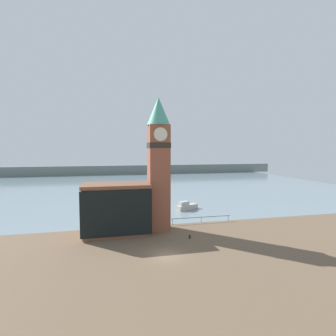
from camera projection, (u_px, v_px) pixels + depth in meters
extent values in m
plane|color=brown|center=(167.00, 255.00, 34.18)|extent=(160.00, 160.00, 0.00)
cube|color=gray|center=(127.00, 184.00, 105.87)|extent=(160.00, 120.00, 0.00)
cube|color=slate|center=(122.00, 170.00, 144.57)|extent=(180.00, 3.00, 5.00)
cube|color=#333338|center=(201.00, 217.00, 49.41)|extent=(11.73, 0.08, 0.08)
cylinder|color=#333338|center=(173.00, 222.00, 48.20)|extent=(0.07, 0.07, 1.05)
cylinder|color=#333338|center=(201.00, 220.00, 49.44)|extent=(0.07, 0.07, 1.05)
cylinder|color=#333338|center=(228.00, 218.00, 50.69)|extent=(0.07, 0.07, 1.05)
cube|color=brown|center=(159.00, 178.00, 44.79)|extent=(3.43, 3.43, 17.95)
cube|color=#2D2823|center=(159.00, 145.00, 44.40)|extent=(3.55, 3.55, 0.90)
cylinder|color=tan|center=(161.00, 134.00, 42.55)|extent=(2.33, 0.12, 2.33)
cylinder|color=silver|center=(161.00, 134.00, 42.46)|extent=(2.11, 0.12, 2.11)
cylinder|color=tan|center=(169.00, 135.00, 44.67)|extent=(0.12, 2.33, 2.33)
cylinder|color=silver|center=(169.00, 135.00, 44.69)|extent=(0.12, 2.11, 2.11)
cone|color=teal|center=(158.00, 111.00, 43.99)|extent=(3.95, 3.95, 4.65)
cube|color=#935B42|center=(116.00, 210.00, 42.93)|extent=(10.37, 5.54, 7.76)
cube|color=brown|center=(116.00, 185.00, 42.63)|extent=(10.77, 5.94, 0.50)
cube|color=black|center=(117.00, 213.00, 40.08)|extent=(10.87, 0.30, 7.14)
cube|color=#B7B2A8|center=(187.00, 207.00, 60.36)|extent=(5.64, 3.88, 1.08)
cube|color=#B2B2B2|center=(184.00, 203.00, 59.67)|extent=(2.67, 2.10, 0.90)
cylinder|color=black|center=(190.00, 237.00, 40.71)|extent=(0.29, 0.29, 0.48)
sphere|color=black|center=(190.00, 235.00, 40.70)|extent=(0.30, 0.30, 0.30)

